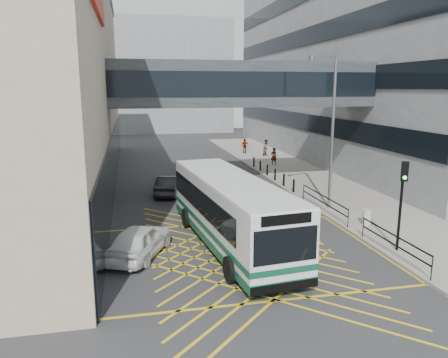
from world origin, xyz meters
TOP-DOWN VIEW (x-y plane):
  - ground at (0.00, 0.00)m, footprint 120.00×120.00m
  - building_right at (23.98, 24.00)m, footprint 24.09×44.00m
  - building_far at (-2.00, 60.00)m, footprint 28.00×16.00m
  - skybridge at (3.00, 12.00)m, footprint 20.00×4.10m
  - pavement at (9.00, 15.00)m, footprint 6.00×54.00m
  - box_junction at (0.00, 0.00)m, footprint 12.00×9.00m
  - bus at (-0.32, 1.26)m, footprint 3.89×11.73m
  - car_white at (-4.50, 0.68)m, footprint 3.61×5.01m
  - car_dark at (-2.24, 11.66)m, footprint 2.67×4.59m
  - car_silver at (2.26, 13.82)m, footprint 3.19×4.63m
  - traffic_light at (6.73, -1.49)m, footprint 0.33×0.48m
  - street_lamp at (6.69, 5.74)m, footprint 1.99×0.79m
  - litter_bin at (7.38, 2.27)m, footprint 0.46×0.46m
  - kerb_railings at (6.15, 1.78)m, footprint 0.05×12.54m
  - bollards at (6.25, 15.00)m, footprint 0.14×10.14m
  - pedestrian_a at (8.32, 20.53)m, footprint 0.66×0.48m
  - pedestrian_b at (9.41, 26.26)m, footprint 0.95×0.87m
  - pedestrian_c at (7.64, 28.45)m, footprint 0.97×0.52m

SIDE VIEW (x-z plane):
  - ground at x=0.00m, z-range 0.00..0.00m
  - box_junction at x=0.00m, z-range 0.00..0.01m
  - pavement at x=9.00m, z-range 0.00..0.16m
  - litter_bin at x=7.38m, z-range 0.16..0.96m
  - bollards at x=6.25m, z-range 0.16..1.06m
  - car_silver at x=2.26m, z-range 0.00..1.33m
  - car_dark at x=-2.24m, z-range 0.00..1.35m
  - car_white at x=-4.50m, z-range 0.00..1.48m
  - kerb_railings at x=6.15m, z-range 0.38..1.38m
  - pedestrian_c at x=7.64m, z-range 0.16..1.75m
  - pedestrian_a at x=8.32m, z-range 0.16..1.79m
  - pedestrian_b at x=9.41m, z-range 0.16..1.85m
  - bus at x=-0.32m, z-range 0.12..3.34m
  - traffic_light at x=6.73m, z-range 0.77..4.82m
  - street_lamp at x=6.69m, z-range 0.78..9.63m
  - skybridge at x=3.00m, z-range 6.00..9.00m
  - building_far at x=-2.00m, z-range 0.00..18.00m
  - building_right at x=23.98m, z-range 0.00..20.00m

